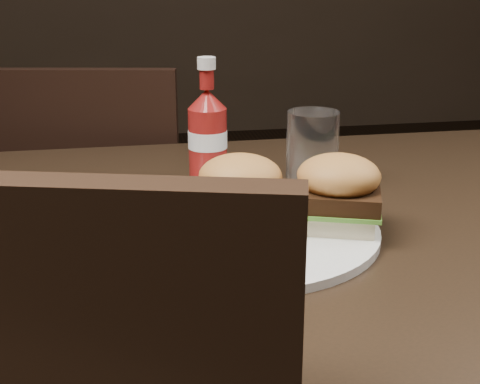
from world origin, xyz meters
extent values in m
cube|color=black|center=(0.00, 0.00, 0.73)|extent=(1.20, 0.80, 0.04)
cube|color=black|center=(-0.29, 0.67, 0.43)|extent=(0.49, 0.49, 0.04)
cylinder|color=white|center=(-0.10, -0.03, 0.76)|extent=(0.33, 0.33, 0.01)
cube|color=beige|center=(-0.10, -0.03, 0.77)|extent=(0.10, 0.10, 0.02)
cube|color=#F5EABD|center=(0.01, -0.05, 0.77)|extent=(0.11, 0.11, 0.02)
cylinder|color=maroon|center=(-0.11, 0.15, 0.81)|extent=(0.07, 0.07, 0.11)
cylinder|color=white|center=(0.03, 0.12, 0.81)|extent=(0.08, 0.08, 0.11)
camera|label=1|loc=(-0.23, -0.75, 1.06)|focal=50.00mm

